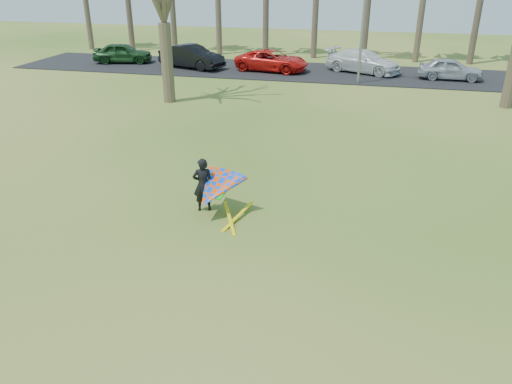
% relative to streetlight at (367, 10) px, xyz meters
% --- Properties ---
extents(ground, '(100.00, 100.00, 0.00)m').
position_rel_streetlight_xyz_m(ground, '(-2.16, -22.00, -4.46)').
color(ground, '#245913').
rests_on(ground, ground).
extents(parking_strip, '(46.00, 7.00, 0.06)m').
position_rel_streetlight_xyz_m(parking_strip, '(-2.16, 3.00, -4.43)').
color(parking_strip, black).
rests_on(parking_strip, ground).
extents(streetlight, '(2.28, 0.18, 8.00)m').
position_rel_streetlight_xyz_m(streetlight, '(0.00, 0.00, 0.00)').
color(streetlight, gray).
rests_on(streetlight, ground).
extents(car_0, '(4.64, 2.73, 1.48)m').
position_rel_streetlight_xyz_m(car_0, '(-18.06, 3.11, -3.66)').
color(car_0, '#183D1A').
rests_on(car_0, parking_strip).
extents(car_1, '(5.24, 3.20, 1.63)m').
position_rel_streetlight_xyz_m(car_1, '(-12.21, 2.33, -3.59)').
color(car_1, black).
rests_on(car_1, parking_strip).
extents(car_2, '(5.43, 3.13, 1.43)m').
position_rel_streetlight_xyz_m(car_2, '(-6.31, 2.61, -3.69)').
color(car_2, red).
rests_on(car_2, parking_strip).
extents(car_3, '(5.66, 4.03, 1.52)m').
position_rel_streetlight_xyz_m(car_3, '(-0.01, 3.56, -3.64)').
color(car_3, silver).
rests_on(car_3, parking_strip).
extents(car_4, '(4.11, 1.78, 1.38)m').
position_rel_streetlight_xyz_m(car_4, '(5.64, 2.45, -3.71)').
color(car_4, '#A6AAB3').
rests_on(car_4, parking_strip).
extents(kite_flyer, '(2.13, 2.39, 2.02)m').
position_rel_streetlight_xyz_m(kite_flyer, '(-3.59, -19.56, -3.62)').
color(kite_flyer, black).
rests_on(kite_flyer, ground).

